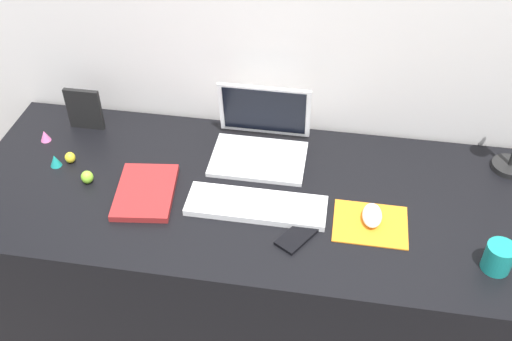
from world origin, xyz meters
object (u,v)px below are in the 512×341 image
(picture_frame, at_px, (84,109))
(toy_figurine_lime, at_px, (87,177))
(keyboard, at_px, (257,206))
(toy_figurine_teal, at_px, (55,161))
(coffee_mug, at_px, (498,257))
(notebook_pad, at_px, (146,192))
(laptop, at_px, (261,137))
(toy_figurine_yellow, at_px, (70,158))
(cell_phone, at_px, (297,236))
(mouse, at_px, (372,215))
(toy_figurine_pink, at_px, (45,136))

(picture_frame, height_order, toy_figurine_lime, picture_frame)
(keyboard, relative_size, toy_figurine_teal, 10.24)
(coffee_mug, bearing_deg, keyboard, 169.60)
(keyboard, height_order, notebook_pad, same)
(laptop, distance_m, toy_figurine_teal, 0.66)
(picture_frame, distance_m, coffee_mug, 1.36)
(laptop, distance_m, toy_figurine_yellow, 0.61)
(cell_phone, distance_m, notebook_pad, 0.48)
(laptop, bearing_deg, coffee_mug, -29.72)
(coffee_mug, xyz_separation_m, toy_figurine_lime, (-1.19, 0.15, -0.02))
(mouse, height_order, notebook_pad, mouse)
(coffee_mug, bearing_deg, toy_figurine_yellow, 169.62)
(coffee_mug, bearing_deg, mouse, 159.14)
(mouse, distance_m, notebook_pad, 0.67)
(coffee_mug, bearing_deg, toy_figurine_pink, 166.85)
(toy_figurine_lime, bearing_deg, toy_figurine_teal, 155.31)
(mouse, distance_m, toy_figurine_teal, 1.00)
(cell_phone, distance_m, toy_figurine_yellow, 0.78)
(laptop, xyz_separation_m, keyboard, (0.03, -0.27, -0.04))
(notebook_pad, distance_m, toy_figurine_teal, 0.33)
(picture_frame, height_order, toy_figurine_teal, picture_frame)
(cell_phone, bearing_deg, toy_figurine_teal, -161.01)
(keyboard, xyz_separation_m, toy_figurine_pink, (-0.75, 0.21, 0.01))
(coffee_mug, height_order, toy_figurine_lime, coffee_mug)
(notebook_pad, height_order, picture_frame, picture_frame)
(coffee_mug, xyz_separation_m, toy_figurine_pink, (-1.41, 0.33, -0.02))
(keyboard, bearing_deg, mouse, 0.57)
(cell_phone, relative_size, coffee_mug, 1.57)
(keyboard, distance_m, notebook_pad, 0.34)
(mouse, xyz_separation_m, picture_frame, (-0.97, 0.30, 0.05))
(picture_frame, bearing_deg, toy_figurine_lime, -68.49)
(cell_phone, height_order, picture_frame, picture_frame)
(toy_figurine_pink, relative_size, toy_figurine_yellow, 1.05)
(coffee_mug, bearing_deg, toy_figurine_teal, 170.94)
(laptop, relative_size, notebook_pad, 1.25)
(toy_figurine_teal, bearing_deg, picture_frame, 83.65)
(mouse, bearing_deg, laptop, 143.46)
(picture_frame, relative_size, toy_figurine_lime, 3.61)
(notebook_pad, bearing_deg, mouse, -7.47)
(laptop, height_order, toy_figurine_lime, laptop)
(toy_figurine_yellow, bearing_deg, keyboard, -10.35)
(mouse, height_order, toy_figurine_teal, toy_figurine_teal)
(mouse, xyz_separation_m, notebook_pad, (-0.67, 0.00, -0.01))
(laptop, height_order, mouse, laptop)
(keyboard, relative_size, picture_frame, 2.73)
(keyboard, distance_m, toy_figurine_yellow, 0.63)
(cell_phone, bearing_deg, coffee_mug, 29.62)
(mouse, height_order, picture_frame, picture_frame)
(toy_figurine_lime, xyz_separation_m, toy_figurine_teal, (-0.13, 0.06, -0.00))
(toy_figurine_pink, bearing_deg, toy_figurine_teal, -53.30)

